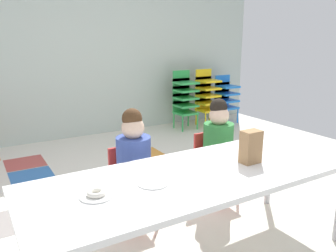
# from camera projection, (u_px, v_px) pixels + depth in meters

# --- Properties ---
(ground_plane) EXTENTS (6.18, 5.24, 0.02)m
(ground_plane) POSITION_uv_depth(u_px,v_px,m) (170.00, 209.00, 2.94)
(ground_plane) COLOR silver
(back_wall) EXTENTS (6.18, 0.10, 2.43)m
(back_wall) POSITION_uv_depth(u_px,v_px,m) (75.00, 53.00, 4.81)
(back_wall) COLOR #B2C1B7
(back_wall) RESTS_ON ground_plane
(craft_table) EXTENTS (2.15, 0.79, 0.61)m
(craft_table) POSITION_uv_depth(u_px,v_px,m) (199.00, 179.00, 2.12)
(craft_table) COLOR white
(craft_table) RESTS_ON ground_plane
(seated_child_near_camera) EXTENTS (0.33, 0.33, 0.92)m
(seated_child_near_camera) POSITION_uv_depth(u_px,v_px,m) (133.00, 157.00, 2.57)
(seated_child_near_camera) COLOR red
(seated_child_near_camera) RESTS_ON ground_plane
(seated_child_middle_seat) EXTENTS (0.32, 0.31, 0.92)m
(seated_child_middle_seat) POSITION_uv_depth(u_px,v_px,m) (218.00, 141.00, 2.96)
(seated_child_middle_seat) COLOR red
(seated_child_middle_seat) RESTS_ON ground_plane
(kid_chair_green_stack) EXTENTS (0.32, 0.30, 0.92)m
(kid_chair_green_stack) POSITION_uv_depth(u_px,v_px,m) (184.00, 97.00, 5.39)
(kid_chair_green_stack) COLOR green
(kid_chair_green_stack) RESTS_ON ground_plane
(kid_chair_yellow_stack) EXTENTS (0.32, 0.30, 0.92)m
(kid_chair_yellow_stack) POSITION_uv_depth(u_px,v_px,m) (207.00, 94.00, 5.61)
(kid_chair_yellow_stack) COLOR yellow
(kid_chair_yellow_stack) RESTS_ON ground_plane
(kid_chair_blue_stack) EXTENTS (0.32, 0.30, 0.80)m
(kid_chair_blue_stack) POSITION_uv_depth(u_px,v_px,m) (226.00, 96.00, 5.82)
(kid_chair_blue_stack) COLOR blue
(kid_chair_blue_stack) RESTS_ON ground_plane
(paper_bag_brown) EXTENTS (0.13, 0.09, 0.22)m
(paper_bag_brown) POSITION_uv_depth(u_px,v_px,m) (251.00, 147.00, 2.25)
(paper_bag_brown) COLOR #9E754C
(paper_bag_brown) RESTS_ON craft_table
(paper_plate_near_edge) EXTENTS (0.18, 0.18, 0.01)m
(paper_plate_near_edge) POSITION_uv_depth(u_px,v_px,m) (96.00, 196.00, 1.79)
(paper_plate_near_edge) COLOR white
(paper_plate_near_edge) RESTS_ON craft_table
(paper_plate_center_table) EXTENTS (0.18, 0.18, 0.01)m
(paper_plate_center_table) POSITION_uv_depth(u_px,v_px,m) (153.00, 183.00, 1.94)
(paper_plate_center_table) COLOR white
(paper_plate_center_table) RESTS_ON craft_table
(donut_powdered_on_plate) EXTENTS (0.10, 0.10, 0.03)m
(donut_powdered_on_plate) POSITION_uv_depth(u_px,v_px,m) (96.00, 193.00, 1.78)
(donut_powdered_on_plate) COLOR white
(donut_powdered_on_plate) RESTS_ON craft_table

